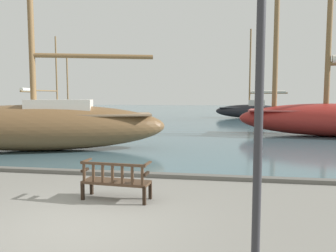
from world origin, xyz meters
TOP-DOWN VIEW (x-y plane):
  - ground_plane at (0.00, 0.00)m, footprint 160.00×160.00m
  - harbor_water at (0.00, 44.00)m, footprint 100.00×80.00m
  - quay_edge_kerb at (0.00, 3.85)m, footprint 40.00×0.30m
  - park_bench at (0.26, 1.54)m, footprint 1.64×0.65m
  - sailboat_mid_starboard at (-18.96, 34.87)m, footprint 3.09×9.30m
  - sailboat_nearest_starboard at (9.14, 15.11)m, footprint 11.10×4.86m
  - sailboat_distant_harbor at (-11.69, 17.85)m, footprint 3.13×6.77m
  - sailboat_mid_port at (-5.08, 7.46)m, footprint 11.15×5.52m
  - sailboat_outer_port at (5.99, 31.22)m, footprint 7.84×2.49m
  - lamp_post at (3.19, -1.12)m, footprint 0.28×0.28m

SIDE VIEW (x-z plane):
  - ground_plane at x=0.00m, z-range 0.00..0.00m
  - harbor_water at x=0.00m, z-range 0.00..0.08m
  - quay_edge_kerb at x=0.00m, z-range 0.00..0.12m
  - park_bench at x=0.26m, z-range 0.01..0.93m
  - sailboat_distant_harbor at x=-11.69m, z-range -4.12..5.68m
  - sailboat_mid_starboard at x=-18.96m, z-range -4.17..6.07m
  - sailboat_outer_port at x=5.99m, z-range -3.84..5.78m
  - sailboat_mid_port at x=-5.08m, z-range -4.80..7.27m
  - sailboat_nearest_starboard at x=9.14m, z-range -5.07..7.67m
  - lamp_post at x=3.19m, z-range 0.45..4.69m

